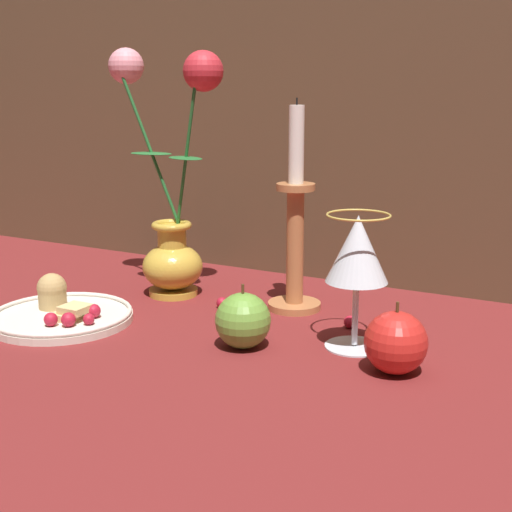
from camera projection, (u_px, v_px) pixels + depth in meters
The scene contains 10 objects.
ground_plane at pixel (224, 326), 0.99m from camera, with size 2.40×2.40×0.00m, color maroon.
vase at pixel (171, 202), 1.11m from camera, with size 0.20×0.10×0.38m.
plate_with_pastries at pixel (61, 312), 1.00m from camera, with size 0.20×0.20×0.06m.
wine_glass at pixel (357, 254), 0.88m from camera, with size 0.08×0.08×0.17m.
candlestick at pixel (295, 234), 1.04m from camera, with size 0.08×0.08×0.31m.
apple_beside_vase at pixel (396, 343), 0.82m from camera, with size 0.07×0.07×0.09m.
apple_near_glass at pixel (243, 321), 0.90m from camera, with size 0.07×0.07×0.08m.
berry_near_plate at pixel (257, 322), 0.98m from camera, with size 0.02×0.02×0.02m, color #AD192D.
berry_front_center at pixel (350, 322), 0.97m from camera, with size 0.02×0.02×0.02m, color #AD192D.
berry_by_glass_stem at pixel (222, 303), 1.06m from camera, with size 0.02×0.02×0.02m, color #AD192D.
Camera 1 is at (0.48, -0.80, 0.32)m, focal length 50.00 mm.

